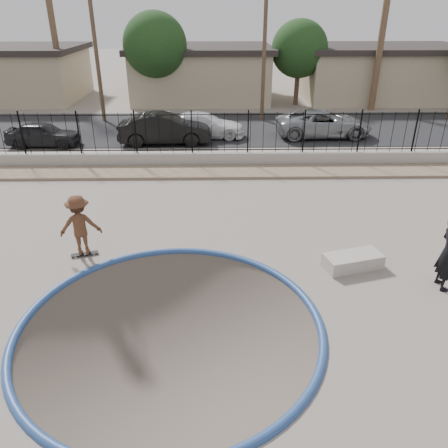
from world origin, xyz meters
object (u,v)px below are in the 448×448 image
car_a (43,134)px  car_b (165,129)px  skater (80,228)px  skateboard (85,254)px  car_d (324,123)px  concrete_ledge (353,261)px  car_c (204,125)px

car_a → car_b: bearing=-86.0°
skater → skateboard: skater is taller
car_d → concrete_ledge: bearing=168.6°
skater → concrete_ledge: (7.64, -0.79, -0.69)m
car_b → skateboard: bearing=171.6°
car_a → car_d: size_ratio=0.71×
skateboard → car_c: 13.18m
car_d → car_b: bearing=96.1°
car_b → car_d: car_b is taller
car_c → skater: bearing=168.7°
concrete_ledge → car_b: bearing=117.6°
concrete_ledge → car_a: (-12.66, 11.95, 0.46)m
car_a → car_c: 8.37m
concrete_ledge → car_c: car_c is taller
concrete_ledge → car_b: size_ratio=0.34×
car_a → concrete_ledge: bearing=-132.4°
concrete_ledge → car_d: size_ratio=0.31×
car_b → car_a: bearing=90.7°
skateboard → concrete_ledge: bearing=-21.7°
skater → car_d: 16.10m
skateboard → concrete_ledge: (7.64, -0.79, 0.15)m
concrete_ledge → car_b: car_b is taller
car_c → skateboard: bearing=168.7°
concrete_ledge → car_c: bearing=108.1°
skateboard → concrete_ledge: concrete_ledge is taller
car_a → car_c: (8.22, 1.60, 0.03)m
skateboard → car_d: car_d is taller
skater → concrete_ledge: bearing=163.6°
car_c → concrete_ledge: bearing=-159.1°
skateboard → car_c: size_ratio=0.17×
concrete_ledge → car_a: size_ratio=0.44×
car_a → car_d: (14.82, 1.60, 0.10)m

